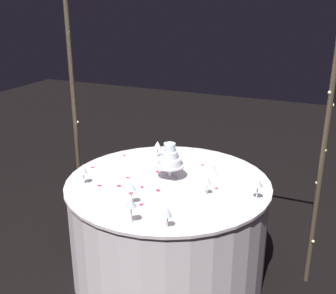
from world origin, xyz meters
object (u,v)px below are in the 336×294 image
Objects in this scene: decorative_arch at (185,93)px; wine_glass_3 at (207,181)px; wine_glass_0 at (131,188)px; wine_glass_1 at (258,184)px; wine_glass_4 at (158,145)px; wine_glass_2 at (167,213)px; cake_knife at (218,175)px; wine_glass_6 at (83,170)px; main_table at (168,227)px; wine_glass_5 at (131,204)px; tiered_cake at (170,159)px.

wine_glass_3 is at bearing -51.13° from decorative_arch.
wine_glass_1 is (0.71, 0.39, -0.00)m from wine_glass_0.
wine_glass_3 is 0.76m from wine_glass_4.
decorative_arch is 0.86m from wine_glass_1.
wine_glass_3 is at bearing 81.86° from wine_glass_2.
wine_glass_6 is at bearing -148.14° from cake_knife.
wine_glass_3 is at bearing -39.31° from wine_glass_4.
wine_glass_1 is (0.65, -0.03, 0.49)m from main_table.
wine_glass_0 is 1.07× the size of wine_glass_4.
cake_knife is (0.30, 0.23, 0.38)m from main_table.
wine_glass_2 is 0.81× the size of wine_glass_5.
wine_glass_0 is (-0.06, -0.47, -0.03)m from tiered_cake.
main_table is at bearing 28.20° from wine_glass_6.
tiered_cake is 0.70m from wine_glass_2.
wine_glass_0 is 1.17× the size of wine_glass_2.
wine_glass_0 is (-0.07, -0.72, -0.46)m from decorative_arch.
wine_glass_2 is at bearing -27.98° from wine_glass_0.
wine_glass_5 is (0.04, -0.93, -0.45)m from decorative_arch.
wine_glass_1 is 0.33m from wine_glass_3.
wine_glass_4 is at bearing 124.38° from main_table.
wine_glass_1 is 0.44m from cake_knife.
cake_knife reaches higher than main_table.
wine_glass_3 is at bearing 38.93° from wine_glass_0.
wine_glass_2 is 0.91× the size of wine_glass_4.
wine_glass_2 is at bearing -74.05° from decorative_arch.
wine_glass_5 is at bearing -31.20° from wine_glass_6.
wine_glass_3 is at bearing -24.61° from tiered_cake.
tiered_cake reaches higher than wine_glass_5.
wine_glass_2 is 0.83m from cake_knife.
wine_glass_3 is 0.52× the size of cake_knife.
wine_glass_3 reaches higher than main_table.
wine_glass_0 is 0.76m from cake_knife.
wine_glass_6 is (-0.57, 0.34, -0.02)m from wine_glass_5.
tiered_cake is 1.81× the size of wine_glass_6.
decorative_arch is 1.39× the size of main_table.
wine_glass_6 is at bearing -167.91° from wine_glass_3.
wine_glass_5 reaches higher than wine_glass_1.
tiered_cake is 1.71× the size of wine_glass_0.
decorative_arch is at bearing 84.60° from wine_glass_0.
wine_glass_1 is at bearing -7.07° from tiered_cake.
wine_glass_0 is at bearing -96.84° from tiered_cake.
decorative_arch is at bearing 166.40° from cake_knife.
wine_glass_0 reaches higher than wine_glass_6.
wine_glass_4 and wine_glass_6 have the same top height.
wine_glass_2 is 0.90× the size of wine_glass_6.
main_table is at bearing -78.10° from tiered_cake.
wine_glass_6 is (-0.51, -0.34, -0.04)m from tiered_cake.
wine_glass_4 is (-0.26, 0.08, -0.47)m from decorative_arch.
main_table is 9.98× the size of wine_glass_4.
tiered_cake is 0.37m from wine_glass_3.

